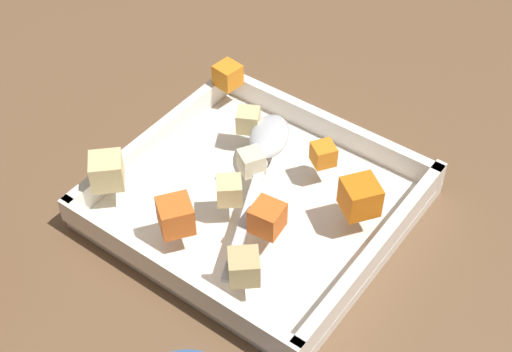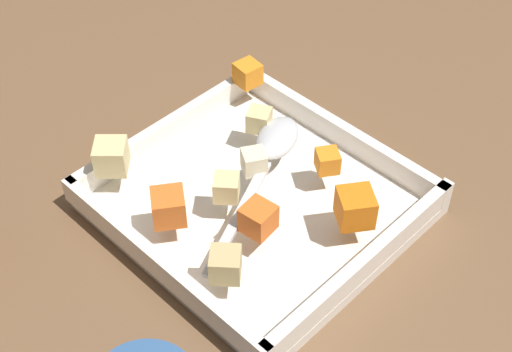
% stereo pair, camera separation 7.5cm
% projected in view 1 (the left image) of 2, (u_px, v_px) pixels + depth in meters
% --- Properties ---
extents(ground_plane, '(4.00, 4.00, 0.00)m').
position_uv_depth(ground_plane, '(258.00, 209.00, 0.79)').
color(ground_plane, brown).
extents(baking_dish, '(0.29, 0.28, 0.04)m').
position_uv_depth(baking_dish, '(256.00, 203.00, 0.78)').
color(baking_dish, white).
rests_on(baking_dish, ground_plane).
extents(carrot_chunk_heap_side, '(0.03, 0.03, 0.03)m').
position_uv_depth(carrot_chunk_heap_side, '(267.00, 218.00, 0.70)').
color(carrot_chunk_heap_side, orange).
rests_on(carrot_chunk_heap_side, baking_dish).
extents(carrot_chunk_back_center, '(0.03, 0.03, 0.02)m').
position_uv_depth(carrot_chunk_back_center, '(323.00, 154.00, 0.77)').
color(carrot_chunk_back_center, orange).
rests_on(carrot_chunk_back_center, baking_dish).
extents(carrot_chunk_near_spoon, '(0.05, 0.05, 0.03)m').
position_uv_depth(carrot_chunk_near_spoon, '(360.00, 197.00, 0.72)').
color(carrot_chunk_near_spoon, orange).
rests_on(carrot_chunk_near_spoon, baking_dish).
extents(carrot_chunk_near_right, '(0.03, 0.03, 0.03)m').
position_uv_depth(carrot_chunk_near_right, '(228.00, 75.00, 0.86)').
color(carrot_chunk_near_right, orange).
rests_on(carrot_chunk_near_right, baking_dish).
extents(carrot_chunk_heap_top, '(0.04, 0.04, 0.03)m').
position_uv_depth(carrot_chunk_heap_top, '(175.00, 216.00, 0.70)').
color(carrot_chunk_heap_top, orange).
rests_on(carrot_chunk_heap_top, baking_dish).
extents(potato_chunk_mid_right, '(0.04, 0.04, 0.03)m').
position_uv_depth(potato_chunk_mid_right, '(244.00, 267.00, 0.66)').
color(potato_chunk_mid_right, tan).
rests_on(potato_chunk_mid_right, baking_dish).
extents(potato_chunk_center, '(0.03, 0.03, 0.02)m').
position_uv_depth(potato_chunk_center, '(251.00, 162.00, 0.76)').
color(potato_chunk_center, beige).
rests_on(potato_chunk_center, baking_dish).
extents(potato_chunk_corner_ne, '(0.03, 0.03, 0.02)m').
position_uv_depth(potato_chunk_corner_ne, '(248.00, 120.00, 0.80)').
color(potato_chunk_corner_ne, '#E0CC89').
rests_on(potato_chunk_corner_ne, baking_dish).
extents(potato_chunk_corner_nw, '(0.05, 0.05, 0.03)m').
position_uv_depth(potato_chunk_corner_nw, '(107.00, 171.00, 0.74)').
color(potato_chunk_corner_nw, '#E0CC89').
rests_on(potato_chunk_corner_nw, baking_dish).
extents(potato_chunk_front_center, '(0.04, 0.04, 0.02)m').
position_uv_depth(potato_chunk_front_center, '(229.00, 190.00, 0.73)').
color(potato_chunk_front_center, '#E0CC89').
rests_on(potato_chunk_front_center, baking_dish).
extents(serving_spoon, '(0.11, 0.22, 0.02)m').
position_uv_depth(serving_spoon, '(267.00, 145.00, 0.78)').
color(serving_spoon, silver).
rests_on(serving_spoon, baking_dish).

